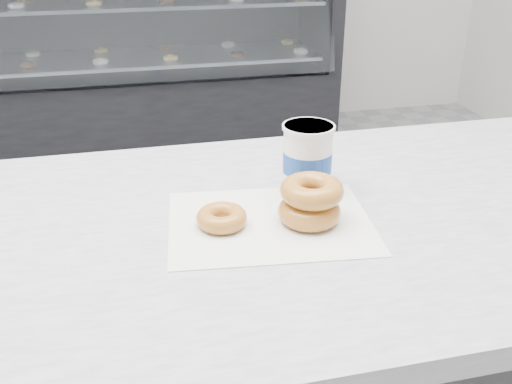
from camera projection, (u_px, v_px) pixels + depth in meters
ground at (179, 377)px, 1.87m from camera, size 5.00×5.00×0.00m
display_case at (137, 72)px, 3.51m from camera, size 2.40×0.74×1.25m
wax_paper at (270, 222)px, 0.96m from camera, size 0.37×0.30×0.00m
donut_single at (222, 218)px, 0.95m from camera, size 0.09×0.09×0.03m
donut_stack at (310, 201)px, 0.95m from camera, size 0.11×0.11×0.07m
coffee_cup at (307, 158)px, 1.05m from camera, size 0.11×0.11×0.13m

